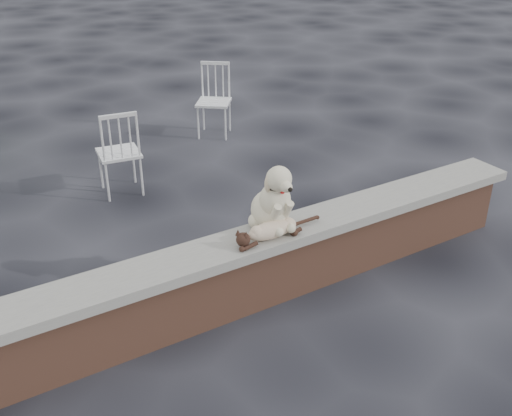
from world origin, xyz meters
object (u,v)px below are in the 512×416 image
cat (272,229)px  chair_c (119,151)px  dog (270,194)px  chair_d (214,101)px

cat → chair_c: size_ratio=0.97×
dog → chair_c: dog is taller
cat → chair_d: bearing=69.7°
cat → chair_d: (1.37, 3.54, -0.19)m
cat → chair_c: chair_c is taller
dog → chair_d: size_ratio=0.59×
dog → chair_c: bearing=100.0°
chair_c → chair_d: 1.96m
chair_d → dog: bearing=-72.9°
cat → chair_d: chair_d is taller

